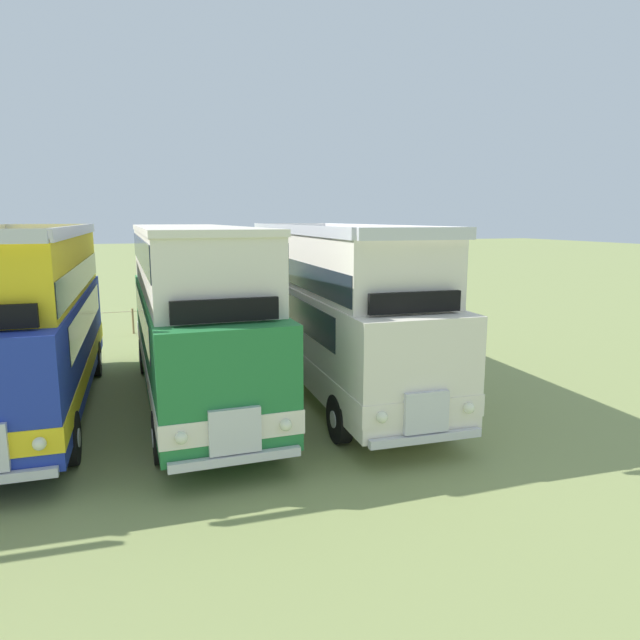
# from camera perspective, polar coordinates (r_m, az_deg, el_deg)

# --- Properties ---
(bus_sixth_in_row) EXTENTS (2.86, 10.22, 4.52)m
(bus_sixth_in_row) POSITION_cam_1_polar(r_m,az_deg,el_deg) (15.18, -27.16, 0.22)
(bus_sixth_in_row) COLOR #1E339E
(bus_sixth_in_row) RESTS_ON ground
(bus_seventh_in_row) EXTENTS (2.64, 10.53, 4.49)m
(bus_seventh_in_row) POSITION_cam_1_polar(r_m,az_deg,el_deg) (14.77, -12.61, 1.31)
(bus_seventh_in_row) COLOR #237538
(bus_seventh_in_row) RESTS_ON ground
(bus_eighth_in_row) EXTENTS (2.99, 11.07, 4.52)m
(bus_eighth_in_row) POSITION_cam_1_polar(r_m,az_deg,el_deg) (15.67, 1.41, 1.64)
(bus_eighth_in_row) COLOR silver
(bus_eighth_in_row) RESTS_ON ground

